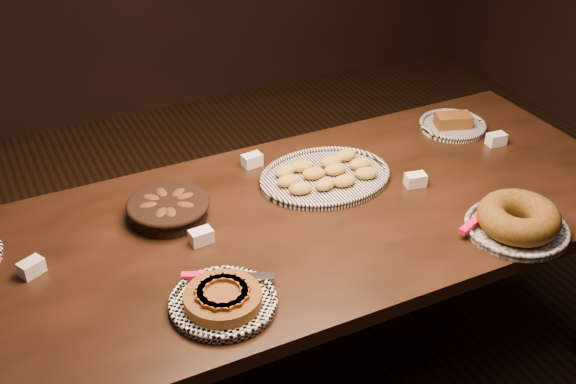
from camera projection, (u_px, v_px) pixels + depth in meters
name	position (u px, v px, depth m)	size (l,w,h in m)	color
ground	(297.00, 378.00, 2.75)	(5.00, 5.00, 0.00)	black
buffet_table	(299.00, 235.00, 2.39)	(2.40, 1.00, 0.75)	black
apple_tart_plate	(223.00, 300.00, 1.97)	(0.33, 0.30, 0.06)	white
madeleine_platter	(325.00, 175.00, 2.53)	(0.47, 0.38, 0.05)	black
bundt_cake_plate	(518.00, 221.00, 2.25)	(0.35, 0.33, 0.10)	black
croissant_basket	(168.00, 207.00, 2.32)	(0.33, 0.33, 0.07)	black
loaf_plate	(453.00, 124.00, 2.86)	(0.26, 0.26, 0.06)	black
tent_cards	(294.00, 192.00, 2.43)	(1.80, 0.43, 0.04)	white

